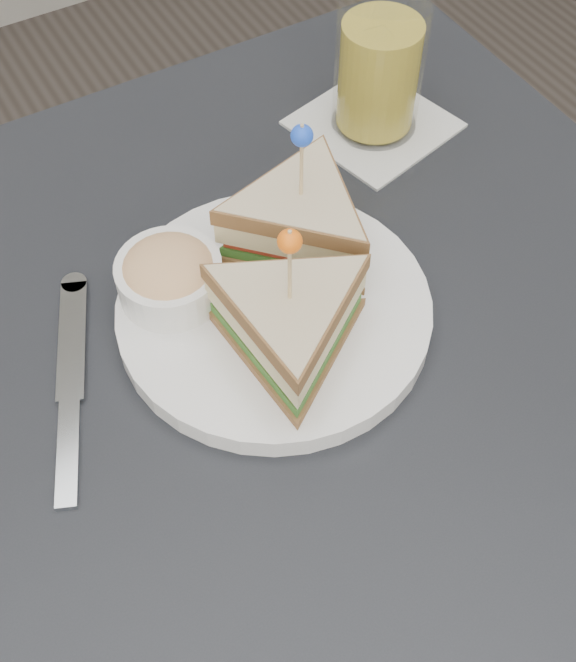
{
  "coord_description": "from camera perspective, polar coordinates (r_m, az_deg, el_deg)",
  "views": [
    {
      "loc": [
        -0.17,
        -0.3,
        1.29
      ],
      "look_at": [
        0.01,
        0.01,
        0.8
      ],
      "focal_mm": 45.0,
      "sensor_mm": 36.0,
      "label": 1
    }
  ],
  "objects": [
    {
      "name": "drink_set",
      "position": [
        0.8,
        6.33,
        17.97
      ],
      "size": [
        0.16,
        0.16,
        0.17
      ],
      "rotation": [
        0.0,
        0.0,
        0.24
      ],
      "color": "silver",
      "rests_on": "table"
    },
    {
      "name": "ground_plane",
      "position": [
        1.33,
        -0.17,
        -21.24
      ],
      "size": [
        3.5,
        3.5,
        0.0
      ],
      "primitive_type": "plane",
      "color": "#3F3833"
    },
    {
      "name": "cutlery_knife",
      "position": [
        0.65,
        -14.74,
        -4.0
      ],
      "size": [
        0.1,
        0.2,
        0.01
      ],
      "rotation": [
        0.0,
        0.0,
        -0.4
      ],
      "color": "silver",
      "rests_on": "table"
    },
    {
      "name": "plate_meal",
      "position": [
        0.64,
        -0.68,
        3.54
      ],
      "size": [
        0.29,
        0.28,
        0.15
      ],
      "rotation": [
        0.0,
        0.0,
        0.08
      ],
      "color": "white",
      "rests_on": "table"
    },
    {
      "name": "table",
      "position": [
        0.7,
        -0.3,
        -6.98
      ],
      "size": [
        0.8,
        0.8,
        0.75
      ],
      "color": "black",
      "rests_on": "ground"
    }
  ]
}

